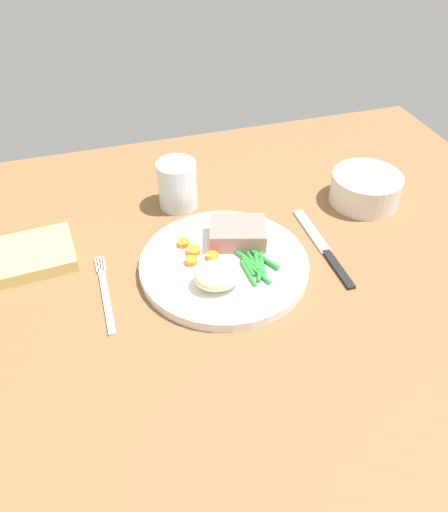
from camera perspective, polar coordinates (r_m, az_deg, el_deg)
dining_table at (r=77.63cm, az=-0.88°, el=-2.70°), size 120.00×90.00×2.00cm
dinner_plate at (r=77.44cm, az=0.00°, el=-1.00°), size 26.14×26.14×1.60cm
meat_portion at (r=79.75cm, az=1.57°, el=2.64°), size 10.36×8.91×3.08cm
mashed_potatoes at (r=71.83cm, az=-0.71°, el=-2.20°), size 7.10×5.71×3.75cm
carrot_slices at (r=77.86cm, az=-3.41°, el=0.39°), size 5.02×6.48×0.88cm
green_beans at (r=76.26cm, az=3.59°, el=-0.74°), size 5.54×9.85×0.81cm
fork at (r=75.87cm, az=-13.40°, el=-4.15°), size 1.44×16.60×0.40cm
knife at (r=82.94cm, az=11.30°, el=0.86°), size 1.70×20.50×0.64cm
water_glass at (r=89.72cm, az=-5.33°, el=7.81°), size 6.96×6.96×8.58cm
salad_bowl at (r=94.10cm, az=15.86°, el=7.58°), size 12.40×12.40×5.47cm
napkin at (r=84.47cm, az=-21.42°, el=0.01°), size 14.80×11.75×2.09cm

